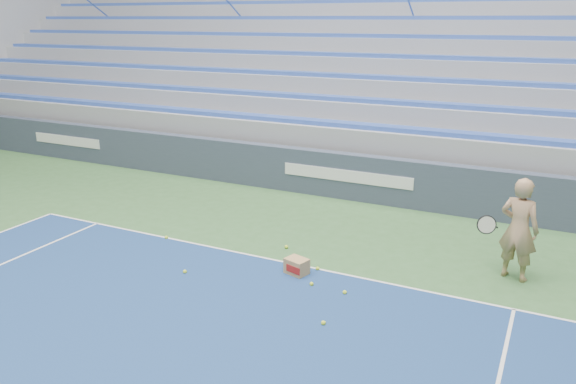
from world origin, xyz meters
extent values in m
cube|color=white|center=(0.00, 11.88, 0.01)|extent=(10.97, 0.05, 0.00)
cube|color=#363F52|center=(0.00, 15.88, 0.55)|extent=(30.00, 0.30, 1.10)
cube|color=white|center=(-9.00, 15.72, 0.60)|extent=(2.60, 0.02, 0.28)
cube|color=white|center=(0.00, 15.72, 0.60)|extent=(3.20, 0.02, 0.28)
cube|color=gray|center=(0.00, 20.43, 0.55)|extent=(30.00, 8.50, 1.10)
cube|color=gray|center=(0.00, 20.43, 1.35)|extent=(30.00, 8.50, 0.50)
cube|color=#3254B7|center=(0.00, 16.56, 1.66)|extent=(29.60, 0.42, 0.11)
cube|color=gray|center=(0.00, 20.86, 1.85)|extent=(30.00, 7.65, 0.50)
cube|color=#3254B7|center=(0.00, 17.41, 2.16)|extent=(29.60, 0.42, 0.11)
cube|color=gray|center=(0.00, 21.28, 2.35)|extent=(30.00, 6.80, 0.50)
cube|color=#3254B7|center=(0.00, 18.26, 2.66)|extent=(29.60, 0.42, 0.11)
cube|color=gray|center=(0.00, 21.71, 2.85)|extent=(30.00, 5.95, 0.50)
cube|color=#3254B7|center=(0.00, 19.11, 3.16)|extent=(29.60, 0.42, 0.11)
cube|color=gray|center=(0.00, 22.13, 3.35)|extent=(30.00, 5.10, 0.50)
cube|color=#3254B7|center=(0.00, 19.96, 3.66)|extent=(29.60, 0.42, 0.11)
cube|color=gray|center=(0.00, 22.56, 3.85)|extent=(30.00, 4.25, 0.50)
cube|color=#3254B7|center=(0.00, 20.81, 4.15)|extent=(29.60, 0.42, 0.11)
cube|color=gray|center=(0.00, 22.98, 4.35)|extent=(30.00, 3.40, 0.50)
cube|color=#3254B7|center=(0.00, 21.66, 4.65)|extent=(29.60, 0.42, 0.11)
cube|color=gray|center=(-15.15, 20.43, 3.05)|extent=(0.30, 8.80, 6.10)
cube|color=gray|center=(0.00, 24.98, 3.65)|extent=(31.00, 0.40, 7.30)
cylinder|color=#345CB7|center=(-12.00, 20.43, 4.60)|extent=(0.05, 8.53, 5.04)
cylinder|color=#345CB7|center=(-6.00, 20.43, 4.60)|extent=(0.05, 8.53, 5.04)
cylinder|color=#345CB7|center=(0.00, 20.43, 4.60)|extent=(0.05, 8.53, 5.04)
imported|color=tan|center=(3.99, 13.03, 0.87)|extent=(0.73, 0.58, 1.73)
cylinder|color=black|center=(3.64, 12.78, 0.95)|extent=(0.12, 0.27, 0.08)
cylinder|color=beige|center=(3.54, 12.50, 1.05)|extent=(0.29, 0.16, 0.28)
torus|color=black|center=(3.54, 12.50, 1.05)|extent=(0.31, 0.18, 0.30)
cube|color=tan|center=(0.69, 11.57, 0.14)|extent=(0.43, 0.37, 0.28)
cube|color=#B21E19|center=(0.69, 11.43, 0.14)|extent=(0.29, 0.09, 0.12)
sphere|color=#D9EF31|center=(1.10, 11.27, 0.03)|extent=(0.07, 0.07, 0.07)
sphere|color=#D9EF31|center=(-1.02, 10.74, 0.03)|extent=(0.07, 0.07, 0.07)
sphere|color=#D9EF31|center=(1.74, 10.24, 0.03)|extent=(0.07, 0.07, 0.07)
sphere|color=#D9EF31|center=(1.68, 11.24, 0.03)|extent=(0.07, 0.07, 0.07)
sphere|color=#D9EF31|center=(0.95, 11.85, 0.03)|extent=(0.07, 0.07, 0.07)
sphere|color=#D9EF31|center=(-2.28, 11.85, 0.03)|extent=(0.07, 0.07, 0.07)
sphere|color=#D9EF31|center=(0.05, 12.47, 0.03)|extent=(0.07, 0.07, 0.07)
camera|label=1|loc=(4.39, 3.74, 4.15)|focal=35.00mm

